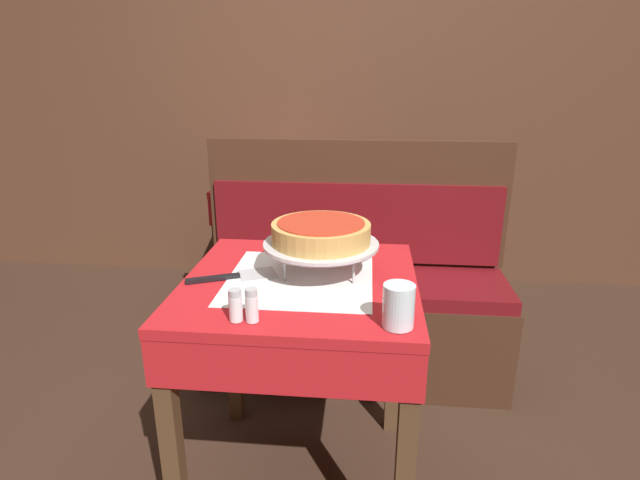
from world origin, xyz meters
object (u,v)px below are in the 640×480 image
object	(u,v)px
dining_table_rear	(278,201)
pizza_server	(236,276)
condiment_caddy	(270,175)
pepper_shaker	(252,305)
dining_table_front	(301,311)
deep_dish_pizza	(321,232)
pizza_pan_stand	(321,246)
water_glass_near	(399,306)
booth_bench	(353,306)
salt_shaker	(235,305)
napkin_holder	(304,233)

from	to	relation	value
dining_table_rear	pizza_server	size ratio (longest dim) A/B	2.83
condiment_caddy	pepper_shaker	bearing A→B (deg)	-80.55
pizza_server	pepper_shaker	size ratio (longest dim) A/B	3.10
dining_table_front	pepper_shaker	world-z (taller)	pepper_shaker
dining_table_front	deep_dish_pizza	world-z (taller)	deep_dish_pizza
dining_table_front	pizza_server	bearing A→B (deg)	-176.13
pizza_pan_stand	water_glass_near	world-z (taller)	water_glass_near
pizza_pan_stand	pizza_server	size ratio (longest dim) A/B	1.28
dining_table_rear	deep_dish_pizza	bearing A→B (deg)	-74.45
booth_bench	condiment_caddy	world-z (taller)	booth_bench
pizza_server	pepper_shaker	bearing A→B (deg)	-67.57
water_glass_near	deep_dish_pizza	bearing A→B (deg)	125.32
pizza_server	deep_dish_pizza	bearing A→B (deg)	10.58
pepper_shaker	dining_table_rear	bearing A→B (deg)	98.08
deep_dish_pizza	water_glass_near	xyz separation A→B (m)	(0.22, -0.31, -0.08)
pizza_pan_stand	condiment_caddy	world-z (taller)	condiment_caddy
dining_table_rear	water_glass_near	distance (m)	1.79
pepper_shaker	condiment_caddy	world-z (taller)	condiment_caddy
condiment_caddy	pizza_server	bearing A→B (deg)	-83.20
salt_shaker	pizza_pan_stand	bearing A→B (deg)	60.04
water_glass_near	condiment_caddy	bearing A→B (deg)	110.93
booth_bench	deep_dish_pizza	size ratio (longest dim) A/B	4.63
pizza_pan_stand	pepper_shaker	xyz separation A→B (m)	(-0.14, -0.32, -0.05)
pizza_server	condiment_caddy	world-z (taller)	condiment_caddy
dining_table_front	deep_dish_pizza	bearing A→B (deg)	29.72
booth_bench	pizza_pan_stand	distance (m)	0.87
pepper_shaker	salt_shaker	bearing A→B (deg)	180.00
dining_table_front	pepper_shaker	bearing A→B (deg)	-106.12
pizza_pan_stand	condiment_caddy	xyz separation A→B (m)	(-0.42, 1.36, -0.06)
pepper_shaker	napkin_holder	distance (m)	0.59
dining_table_rear	booth_bench	distance (m)	0.89
deep_dish_pizza	dining_table_front	bearing A→B (deg)	-150.28
pizza_server	water_glass_near	size ratio (longest dim) A/B	2.51
pepper_shaker	pizza_server	bearing A→B (deg)	112.43
dining_table_front	dining_table_rear	size ratio (longest dim) A/B	1.00
pizza_pan_stand	water_glass_near	distance (m)	0.38
deep_dish_pizza	pizza_server	world-z (taller)	deep_dish_pizza
pepper_shaker	condiment_caddy	distance (m)	1.70
dining_table_rear	pizza_server	bearing A→B (deg)	-84.84
deep_dish_pizza	water_glass_near	size ratio (longest dim) A/B	2.73
condiment_caddy	salt_shaker	bearing A→B (deg)	-81.92
dining_table_front	water_glass_near	world-z (taller)	water_glass_near
napkin_holder	pizza_server	bearing A→B (deg)	-117.75
napkin_holder	dining_table_rear	bearing A→B (deg)	105.02
booth_bench	napkin_holder	world-z (taller)	booth_bench
pepper_shaker	napkin_holder	world-z (taller)	napkin_holder
pizza_server	pepper_shaker	xyz separation A→B (m)	(0.11, -0.27, 0.04)
dining_table_rear	napkin_holder	distance (m)	1.15
booth_bench	deep_dish_pizza	distance (m)	0.90
salt_shaker	napkin_holder	size ratio (longest dim) A/B	0.84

